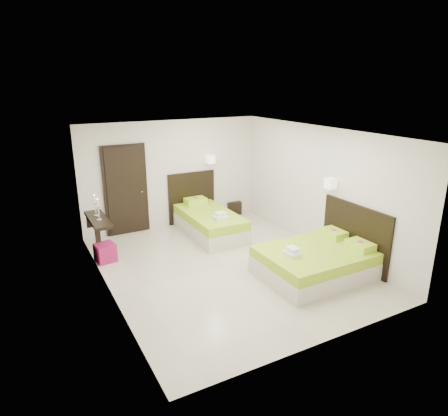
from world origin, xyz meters
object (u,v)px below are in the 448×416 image
nightstand (233,207)px  ottoman (105,253)px  bed_single (208,221)px  bed_double (318,260)px

nightstand → ottoman: size_ratio=1.07×
bed_single → bed_double: (0.87, -2.91, -0.02)m
ottoman → nightstand: bearing=20.7°
bed_double → ottoman: 4.19m
bed_single → ottoman: bed_single is taller
bed_single → ottoman: size_ratio=5.67×
nightstand → ottoman: bearing=-142.4°
bed_single → ottoman: (-2.51, -0.43, -0.13)m
bed_double → nightstand: bed_double is taller
bed_double → nightstand: size_ratio=5.04×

